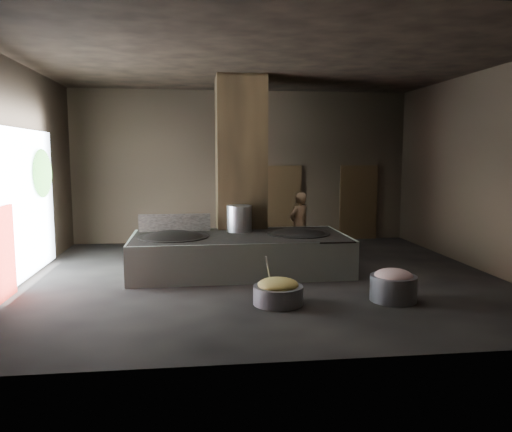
{
  "coord_description": "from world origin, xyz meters",
  "views": [
    {
      "loc": [
        -1.43,
        -10.48,
        2.62
      ],
      "look_at": [
        -0.08,
        0.54,
        1.25
      ],
      "focal_mm": 35.0,
      "sensor_mm": 36.0,
      "label": 1
    }
  ],
  "objects": [
    {
      "name": "splash_guard",
      "position": [
        -1.92,
        1.23,
        1.03
      ],
      "size": [
        1.66,
        0.08,
        0.42
      ],
      "primitive_type": "cube",
      "rotation": [
        0.0,
        0.0,
        0.01
      ],
      "color": "black",
      "rests_on": "hearth_platform"
    },
    {
      "name": "tree_silhouette",
      "position": [
        -4.85,
        1.3,
        2.2
      ],
      "size": [
        0.28,
        1.1,
        1.1
      ],
      "primitive_type": "ellipsoid",
      "color": "#194714",
      "rests_on": "left_opening"
    },
    {
      "name": "wok_left_rim",
      "position": [
        -1.92,
        0.43,
        0.82
      ],
      "size": [
        1.54,
        1.54,
        0.05
      ],
      "primitive_type": "cylinder",
      "color": "black",
      "rests_on": "hearth_platform"
    },
    {
      "name": "left_opening",
      "position": [
        -4.95,
        0.2,
        1.6
      ],
      "size": [
        0.04,
        4.2,
        3.1
      ],
      "primitive_type": "cube",
      "color": "white",
      "rests_on": "ground"
    },
    {
      "name": "wok_left",
      "position": [
        -1.92,
        0.43,
        0.75
      ],
      "size": [
        1.51,
        1.51,
        0.42
      ],
      "primitive_type": "ellipsoid",
      "color": "black",
      "rests_on": "hearth_platform"
    },
    {
      "name": "cook",
      "position": [
        1.22,
        2.0,
        0.83
      ],
      "size": [
        0.72,
        0.66,
        1.66
      ],
      "primitive_type": "imported",
      "rotation": [
        0.0,
        0.0,
        3.74
      ],
      "color": "#8A6646",
      "rests_on": "ground"
    },
    {
      "name": "ceiling",
      "position": [
        0.0,
        0.0,
        4.55
      ],
      "size": [
        10.0,
        9.0,
        0.1
      ],
      "primitive_type": "cube",
      "color": "black",
      "rests_on": "back_wall"
    },
    {
      "name": "hearth_platform",
      "position": [
        -0.47,
        0.48,
        0.42
      ],
      "size": [
        4.81,
        2.35,
        0.83
      ],
      "primitive_type": "cube",
      "rotation": [
        0.0,
        0.0,
        0.01
      ],
      "color": "#B8C9B5",
      "rests_on": "ground"
    },
    {
      "name": "back_wall",
      "position": [
        0.0,
        4.55,
        2.25
      ],
      "size": [
        10.0,
        0.1,
        4.5
      ],
      "primitive_type": "cube",
      "color": "black",
      "rests_on": "ground"
    },
    {
      "name": "doorway_far",
      "position": [
        3.6,
        4.45,
        1.1
      ],
      "size": [
        1.18,
        0.08,
        2.38
      ],
      "primitive_type": "cube",
      "color": "black",
      "rests_on": "ground"
    },
    {
      "name": "meat_fill",
      "position": [
        2.09,
        -2.08,
        0.45
      ],
      "size": [
        0.69,
        0.69,
        0.26
      ],
      "primitive_type": "ellipsoid",
      "color": "#AC6B67",
      "rests_on": "meat_basin"
    },
    {
      "name": "wok_right_rim",
      "position": [
        0.88,
        0.53,
        0.82
      ],
      "size": [
        1.43,
        1.43,
        0.05
      ],
      "primitive_type": "cylinder",
      "color": "black",
      "rests_on": "hearth_platform"
    },
    {
      "name": "doorway_near",
      "position": [
        1.2,
        4.45,
        1.1
      ],
      "size": [
        1.18,
        0.08,
        2.38
      ],
      "primitive_type": "cube",
      "color": "black",
      "rests_on": "ground"
    },
    {
      "name": "veg_fill",
      "position": [
        -0.0,
        -2.03,
        0.35
      ],
      "size": [
        0.72,
        0.72,
        0.22
      ],
      "primitive_type": "ellipsoid",
      "color": "olive",
      "rests_on": "veg_basin"
    },
    {
      "name": "veg_basin",
      "position": [
        -0.0,
        -2.03,
        0.16
      ],
      "size": [
        0.89,
        0.89,
        0.32
      ],
      "primitive_type": "cylinder",
      "rotation": [
        0.0,
        0.0,
        0.01
      ],
      "color": "slate",
      "rests_on": "ground"
    },
    {
      "name": "right_wall",
      "position": [
        5.05,
        0.0,
        2.25
      ],
      "size": [
        0.1,
        9.0,
        4.5
      ],
      "primitive_type": "cube",
      "color": "black",
      "rests_on": "ground"
    },
    {
      "name": "pavilion_sliver",
      "position": [
        -4.88,
        -1.1,
        0.85
      ],
      "size": [
        0.05,
        0.9,
        1.7
      ],
      "primitive_type": "cube",
      "color": "maroon",
      "rests_on": "ground"
    },
    {
      "name": "stock_pot",
      "position": [
        -0.42,
        1.03,
        1.13
      ],
      "size": [
        0.58,
        0.58,
        0.62
      ],
      "primitive_type": "cylinder",
      "color": "#ABAEB3",
      "rests_on": "hearth_platform"
    },
    {
      "name": "wok_right",
      "position": [
        0.88,
        0.53,
        0.75
      ],
      "size": [
        1.4,
        1.4,
        0.39
      ],
      "primitive_type": "ellipsoid",
      "color": "black",
      "rests_on": "hearth_platform"
    },
    {
      "name": "meat_basin",
      "position": [
        2.09,
        -2.08,
        0.23
      ],
      "size": [
        1.08,
        1.08,
        0.46
      ],
      "primitive_type": "cylinder",
      "rotation": [
        0.0,
        0.0,
        0.38
      ],
      "color": "slate",
      "rests_on": "ground"
    },
    {
      "name": "ladle",
      "position": [
        -0.15,
        -1.88,
        0.55
      ],
      "size": [
        0.17,
        0.33,
        0.63
      ],
      "primitive_type": "cylinder",
      "rotation": [
        0.49,
        0.0,
        -0.43
      ],
      "color": "#ABAEB3",
      "rests_on": "veg_basin"
    },
    {
      "name": "front_wall",
      "position": [
        0.0,
        -4.55,
        2.25
      ],
      "size": [
        10.0,
        0.1,
        4.5
      ],
      "primitive_type": "cube",
      "color": "black",
      "rests_on": "ground"
    },
    {
      "name": "doorway_near_glow",
      "position": [
        1.34,
        4.46,
        1.05
      ],
      "size": [
        0.86,
        0.04,
        2.04
      ],
      "primitive_type": "cube",
      "color": "#8C6647",
      "rests_on": "ground"
    },
    {
      "name": "platform_cap",
      "position": [
        -0.47,
        0.48,
        0.82
      ],
      "size": [
        4.67,
        2.24,
        0.03
      ],
      "primitive_type": "cube",
      "color": "black",
      "rests_on": "hearth_platform"
    },
    {
      "name": "floor",
      "position": [
        0.0,
        0.0,
        -0.05
      ],
      "size": [
        10.0,
        9.0,
        0.1
      ],
      "primitive_type": "cube",
      "color": "black",
      "rests_on": "ground"
    },
    {
      "name": "left_wall",
      "position": [
        -5.05,
        0.0,
        2.25
      ],
      "size": [
        0.1,
        9.0,
        4.5
      ],
      "primitive_type": "cube",
      "color": "black",
      "rests_on": "ground"
    },
    {
      "name": "pillar",
      "position": [
        -0.3,
        1.9,
        2.25
      ],
      "size": [
        1.2,
        1.2,
        4.5
      ],
      "primitive_type": "cube",
      "color": "black",
      "rests_on": "ground"
    },
    {
      "name": "doorway_far_glow",
      "position": [
        3.55,
        4.44,
        1.05
      ],
      "size": [
        0.89,
        0.04,
        2.11
      ],
      "primitive_type": "cube",
      "color": "#8C6647",
      "rests_on": "ground"
    }
  ]
}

